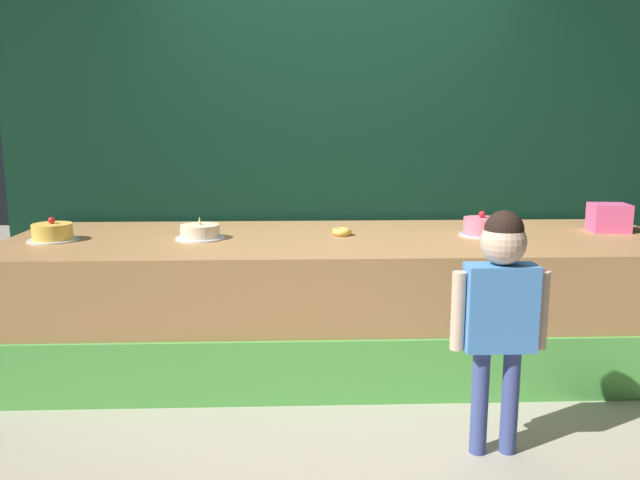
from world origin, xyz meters
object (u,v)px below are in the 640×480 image
(child_figure, at_px, (500,300))
(cake_left, at_px, (52,233))
(cake_center, at_px, (200,232))
(pink_box, at_px, (609,218))
(donut, at_px, (342,232))
(cake_right, at_px, (481,227))

(child_figure, relative_size, cake_left, 3.85)
(cake_left, relative_size, cake_center, 0.97)
(pink_box, xyz_separation_m, cake_left, (-3.37, -0.20, -0.04))
(child_figure, xyz_separation_m, cake_left, (-2.27, 1.08, 0.12))
(cake_left, bearing_deg, donut, 3.98)
(child_figure, distance_m, donut, 1.34)
(cake_left, xyz_separation_m, cake_center, (0.84, 0.03, -0.01))
(child_figure, distance_m, cake_center, 1.81)
(child_figure, relative_size, pink_box, 4.86)
(child_figure, xyz_separation_m, donut, (-0.59, 1.19, 0.09))
(cake_right, bearing_deg, donut, 177.17)
(cake_center, bearing_deg, donut, 5.92)
(pink_box, xyz_separation_m, cake_right, (-0.84, -0.12, -0.03))
(child_figure, distance_m, pink_box, 1.69)
(donut, bearing_deg, cake_right, -2.83)
(donut, relative_size, cake_center, 0.41)
(pink_box, relative_size, cake_left, 0.79)
(child_figure, relative_size, cake_center, 3.75)
(cake_left, bearing_deg, child_figure, -25.34)
(pink_box, bearing_deg, cake_left, -176.64)
(cake_center, relative_size, cake_right, 1.08)
(pink_box, xyz_separation_m, donut, (-1.68, -0.08, -0.07))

